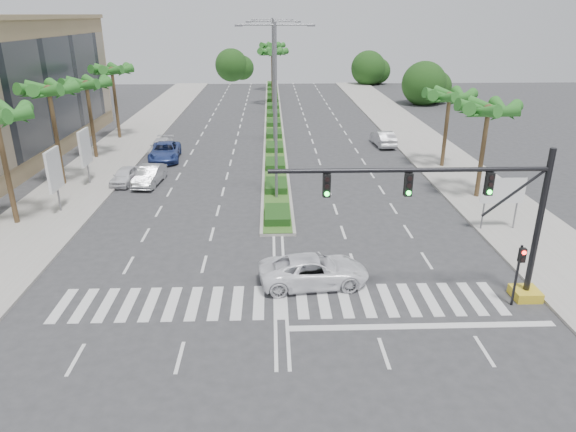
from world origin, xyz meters
The scene contains 26 objects.
ground centered at (0.00, 0.00, 0.00)m, with size 160.00×160.00×0.00m, color #333335.
footpath_right centered at (15.20, 20.00, 0.07)m, with size 6.00×120.00×0.15m, color gray.
footpath_left centered at (-15.20, 20.00, 0.07)m, with size 6.00×120.00×0.15m, color gray.
median centered at (0.00, 45.00, 0.10)m, with size 2.20×75.00×0.20m, color gray.
median_grass centered at (0.00, 45.00, 0.22)m, with size 1.80×75.00×0.04m, color #335B1F.
signal_gantry centered at (9.27, 0.00, 3.46)m, with size 12.60×1.20×7.20m.
pedestrian_signal centered at (10.60, -0.68, 2.04)m, with size 0.28×0.36×3.00m.
direction_sign centered at (13.50, 7.99, 2.45)m, with size 2.70×0.11×3.40m.
billboard_near centered at (-14.50, 12.00, 2.96)m, with size 0.18×2.10×4.35m.
billboard_far centered at (-14.50, 18.00, 2.96)m, with size 0.18×2.10×4.35m.
palm_left_mid centered at (-16.50, 18.00, 7.08)m, with size 4.57×4.68×7.95m.
palm_left_far centered at (-16.50, 26.00, 6.50)m, with size 4.57×4.68×7.35m.
palm_left_end centered at (-16.50, 34.00, 6.88)m, with size 4.57×4.68×7.75m.
palm_right_near centered at (14.50, 14.00, 6.20)m, with size 4.57×4.68×7.05m.
palm_right_far centered at (14.50, 22.00, 5.91)m, with size 4.57×4.68×6.75m.
palm_median_a centered at (0.00, 55.00, 7.17)m, with size 4.57×4.68×8.05m.
palm_median_b centered at (0.00, 70.00, 7.17)m, with size 4.57×4.68×8.05m.
streetlight_near centered at (0.00, 14.00, 6.81)m, with size 5.10×0.25×12.00m.
streetlight_mid centered at (0.00, 30.00, 6.81)m, with size 5.10×0.25×12.00m.
streetlight_far centered at (0.00, 46.00, 6.81)m, with size 5.10×0.25×12.00m.
car_parked_a centered at (-11.80, 18.22, 0.65)m, with size 1.53×3.79×1.29m, color white.
car_parked_b centered at (-9.84, 17.97, 0.74)m, with size 1.56×4.46×1.47m, color #ABACB0.
car_parked_c centered at (-10.01, 25.21, 0.78)m, with size 2.59×5.61×1.56m, color navy.
car_parked_d centered at (-10.80, 27.51, 0.68)m, with size 1.90×4.68×1.36m, color silver.
car_crossing centered at (1.67, 1.66, 0.75)m, with size 2.47×5.36×1.49m, color white.
car_right centered at (10.97, 29.90, 0.77)m, with size 1.62×4.66×1.54m, color #B9BABF.
Camera 1 is at (-0.35, -20.64, 12.44)m, focal length 32.00 mm.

